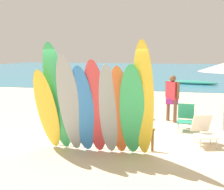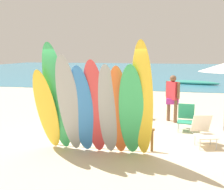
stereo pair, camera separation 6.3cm
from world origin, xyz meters
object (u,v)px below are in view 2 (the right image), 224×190
surfboard_grey_2 (69,106)px  surfboard_orange_6 (119,112)px  surfboard_yellow_0 (47,111)px  surfboard_green_1 (57,99)px  surfboard_yellow_8 (142,103)px  surfboard_blue_3 (82,111)px  distant_boat (192,82)px  surfboard_grey_5 (108,111)px  beachgoer_midbeach (131,95)px  surfboard_rack (101,130)px  beachgoer_near_rack (172,95)px  surfboard_red_4 (95,109)px  beach_chair_blue (203,129)px  beachgoer_by_water (80,91)px  surfboard_green_7 (131,113)px  beach_chair_red (186,116)px

surfboard_grey_2 → surfboard_orange_6: size_ratio=1.13×
surfboard_yellow_0 → surfboard_green_1: 0.41m
surfboard_green_1 → surfboard_yellow_8: 2.01m
surfboard_blue_3 → surfboard_yellow_8: 1.43m
surfboard_orange_6 → distant_boat: bearing=79.0°
surfboard_grey_5 → beachgoer_midbeach: size_ratio=1.56×
surfboard_rack → surfboard_grey_2: size_ratio=1.06×
beachgoer_midbeach → distant_boat: bearing=27.7°
surfboard_yellow_8 → beachgoer_midbeach: surfboard_yellow_8 is taller
surfboard_yellow_8 → beachgoer_midbeach: 4.18m
surfboard_orange_6 → beachgoer_near_rack: (1.22, 3.69, -0.14)m
surfboard_rack → surfboard_red_4: 0.93m
surfboard_red_4 → beach_chair_blue: surfboard_red_4 is taller
beachgoer_by_water → beach_chair_blue: bearing=-59.4°
surfboard_orange_6 → surfboard_yellow_8: (0.55, -0.13, 0.26)m
surfboard_yellow_0 → distant_boat: surfboard_yellow_0 is taller
beachgoer_midbeach → surfboard_grey_5: bearing=-136.9°
surfboard_green_7 → beachgoer_midbeach: surfboard_green_7 is taller
beachgoer_by_water → beach_chair_red: size_ratio=1.89×
surfboard_grey_5 → surfboard_yellow_8: size_ratio=0.81×
surfboard_grey_2 → surfboard_red_4: 0.61m
surfboard_yellow_0 → beachgoer_near_rack: (2.96, 3.72, -0.09)m
surfboard_orange_6 → beachgoer_by_water: bearing=118.2°
beach_chair_red → surfboard_grey_2: bearing=-130.1°
surfboard_blue_3 → distant_boat: 15.85m
surfboard_yellow_8 → beachgoer_by_water: bearing=124.6°
surfboard_yellow_8 → surfboard_rack: bearing=148.6°
surfboard_yellow_0 → beachgoer_by_water: bearing=96.5°
surfboard_blue_3 → beachgoer_by_water: surfboard_blue_3 is taller
surfboard_blue_3 → beach_chair_blue: bearing=23.1°
surfboard_yellow_0 → surfboard_grey_5: 1.50m
surfboard_blue_3 → beachgoer_near_rack: (2.07, 3.74, -0.14)m
surfboard_yellow_0 → beach_chair_red: size_ratio=2.70×
surfboard_yellow_0 → beachgoer_by_water: surfboard_yellow_0 is taller
surfboard_blue_3 → beach_chair_red: bearing=45.4°
beachgoer_midbeach → beach_chair_red: 2.32m
surfboard_green_1 → beach_chair_blue: (3.48, 1.36, -0.91)m
beach_chair_blue → surfboard_green_7: bearing=-155.3°
surfboard_rack → surfboard_green_7: bearing=-37.0°
surfboard_red_4 → surfboard_grey_2: bearing=-173.8°
surfboard_green_7 → surfboard_red_4: bearing=174.0°
surfboard_yellow_0 → distant_boat: bearing=72.5°
surfboard_grey_5 → beachgoer_midbeach: surfboard_grey_5 is taller
surfboard_green_1 → beach_chair_red: (3.11, 2.76, -0.90)m
surfboard_orange_6 → beachgoer_midbeach: size_ratio=1.54×
surfboard_green_1 → surfboard_grey_5: surfboard_green_1 is taller
surfboard_rack → surfboard_orange_6: 1.03m
surfboard_yellow_8 → beachgoer_by_water: size_ratio=1.82×
surfboard_grey_2 → beachgoer_by_water: surfboard_grey_2 is taller
surfboard_rack → surfboard_green_7: size_ratio=1.15×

